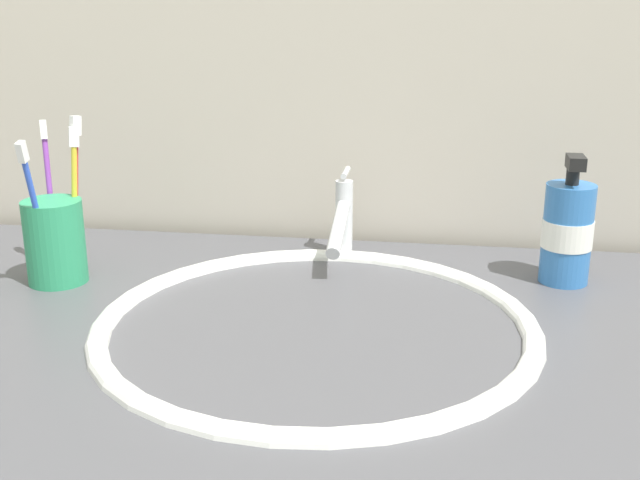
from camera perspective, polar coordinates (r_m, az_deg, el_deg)
name	(u,v)px	position (r m, az deg, el deg)	size (l,w,h in m)	color
sink_basin	(316,364)	(0.89, -0.29, -8.91)	(0.49, 0.49, 0.13)	white
faucet	(342,220)	(1.07, 1.59, 1.46)	(0.02, 0.16, 0.12)	silver
toothbrush_cup	(55,242)	(1.04, -18.50, -0.11)	(0.07, 0.07, 0.11)	#2D9966
toothbrush_red	(75,186)	(1.04, -17.16, 3.74)	(0.02, 0.03, 0.20)	red
toothbrush_purple	(49,186)	(1.07, -18.87, 3.67)	(0.03, 0.04, 0.19)	purple
toothbrush_blue	(35,205)	(1.00, -19.78, 2.39)	(0.01, 0.05, 0.18)	blue
toothbrush_yellow	(74,192)	(1.04, -17.22, 3.34)	(0.03, 0.02, 0.19)	yellow
soap_dispenser	(567,232)	(1.03, 17.34, 0.55)	(0.06, 0.06, 0.16)	#3372BF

